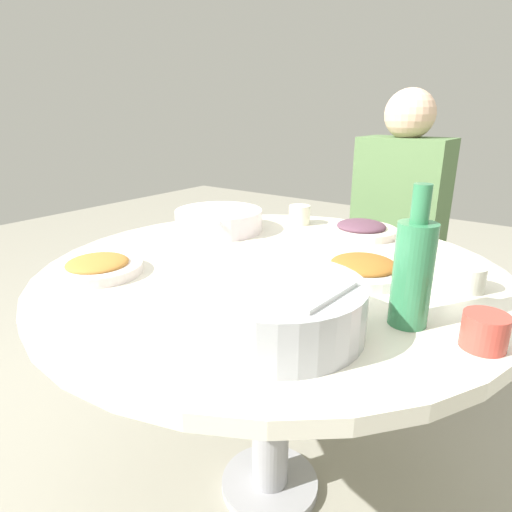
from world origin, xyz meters
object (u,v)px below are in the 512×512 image
soup_bowl (219,221)px  green_bottle (413,271)px  dish_tofu_braise (98,267)px  tea_cup_far (299,215)px  dish_eggplant (361,229)px  tea_cup_near (467,278)px  tea_cup_side (485,331)px  diner_left (400,204)px  rice_bowl (278,306)px  round_dining_table (272,302)px  dish_stirfry (363,269)px  stool_for_diner_left (388,323)px

soup_bowl → green_bottle: bearing=68.0°
dish_tofu_braise → tea_cup_far: 0.72m
dish_eggplant → tea_cup_near: (0.28, 0.37, 0.01)m
tea_cup_side → diner_left: bearing=-154.0°
rice_bowl → green_bottle: size_ratio=1.20×
tea_cup_near → tea_cup_far: 0.67m
dish_eggplant → tea_cup_far: bearing=-90.5°
round_dining_table → dish_stirfry: size_ratio=5.15×
rice_bowl → soup_bowl: bearing=-130.4°
tea_cup_near → diner_left: bearing=-151.4°
green_bottle → tea_cup_far: (-0.52, -0.55, -0.07)m
soup_bowl → diner_left: diner_left is taller
dish_stirfry → diner_left: (-0.80, -0.18, -0.00)m
soup_bowl → stool_for_diner_left: 0.95m
rice_bowl → diner_left: 1.16m
dish_eggplant → tea_cup_side: size_ratio=2.99×
dish_eggplant → stool_for_diner_left: 0.70m
round_dining_table → stool_for_diner_left: size_ratio=2.75×
dish_eggplant → green_bottle: 0.62m
dish_eggplant → tea_cup_side: 0.70m
round_dining_table → diner_left: diner_left is taller
green_bottle → dish_tofu_braise: bearing=-75.0°
green_bottle → diner_left: 1.04m
soup_bowl → tea_cup_near: soup_bowl is taller
round_dining_table → diner_left: size_ratio=1.53×
round_dining_table → tea_cup_far: size_ratio=15.83×
tea_cup_far → tea_cup_side: bearing=52.0°
dish_eggplant → stool_for_diner_left: size_ratio=0.53×
green_bottle → tea_cup_near: 0.26m
stool_for_diner_left → soup_bowl: bearing=-28.3°
tea_cup_far → diner_left: bearing=156.4°
round_dining_table → rice_bowl: 0.37m
green_bottle → diner_left: diner_left is taller
round_dining_table → tea_cup_side: 0.54m
tea_cup_near → dish_stirfry: bearing=-75.3°
dish_tofu_braise → round_dining_table: bearing=132.7°
tea_cup_far → diner_left: (-0.46, 0.20, -0.02)m
dish_tofu_braise → tea_cup_near: 0.86m
diner_left → dish_tofu_braise: bearing=-16.5°
soup_bowl → tea_cup_far: (-0.23, 0.17, 0.00)m
round_dining_table → diner_left: bearing=178.2°
rice_bowl → soup_bowl: (-0.46, -0.54, -0.02)m
dish_tofu_braise → diner_left: diner_left is taller
tea_cup_near → diner_left: (-0.74, -0.40, -0.01)m
dish_stirfry → tea_cup_side: bearing=57.4°
green_bottle → stool_for_diner_left: size_ratio=0.62×
dish_stirfry → tea_cup_far: bearing=-131.7°
dish_eggplant → diner_left: 0.46m
stool_for_diner_left → diner_left: size_ratio=0.56×
dish_tofu_braise → dish_stirfry: dish_stirfry is taller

